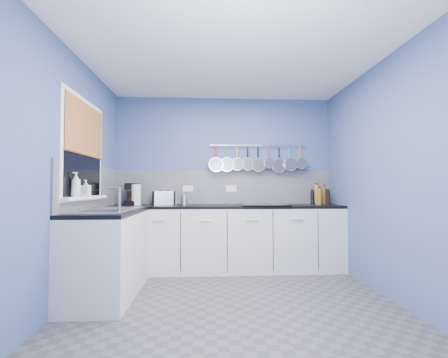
{
  "coord_description": "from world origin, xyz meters",
  "views": [
    {
      "loc": [
        -0.24,
        -2.87,
        1.13
      ],
      "look_at": [
        -0.05,
        0.75,
        1.25
      ],
      "focal_mm": 23.31,
      "sensor_mm": 36.0,
      "label": 1
    }
  ],
  "objects": [
    {
      "name": "socket_left",
      "position": [
        -0.55,
        1.48,
        1.13
      ],
      "size": [
        0.15,
        0.01,
        0.09
      ],
      "primitive_type": "cube",
      "color": "white",
      "rests_on": "backsplash_back"
    },
    {
      "name": "wall_left",
      "position": [
        -1.61,
        0.0,
        1.25
      ],
      "size": [
        0.02,
        3.0,
        2.5
      ],
      "primitive_type": "cube",
      "color": "#415587",
      "rests_on": "ground"
    },
    {
      "name": "pan_0",
      "position": [
        -0.13,
        1.44,
        1.58
      ],
      "size": [
        0.22,
        0.11,
        0.41
      ],
      "primitive_type": null,
      "color": "silver",
      "rests_on": "pot_rail"
    },
    {
      "name": "bamboo_blind",
      "position": [
        -1.56,
        0.3,
        1.77
      ],
      "size": [
        0.01,
        0.9,
        0.55
      ],
      "primitive_type": "cube",
      "color": "#C57B3A",
      "rests_on": "wall_left"
    },
    {
      "name": "condiment_3",
      "position": [
        1.46,
        1.21,
        1.0
      ],
      "size": [
        0.06,
        0.06,
        0.21
      ],
      "primitive_type": "cylinder",
      "color": "black",
      "rests_on": "worktop_back"
    },
    {
      "name": "ceiling",
      "position": [
        0.0,
        0.0,
        2.51
      ],
      "size": [
        3.2,
        3.0,
        0.02
      ],
      "primitive_type": "cube",
      "color": "white",
      "rests_on": "ground"
    },
    {
      "name": "soap_bottle_b",
      "position": [
        -1.53,
        0.25,
        1.14
      ],
      "size": [
        0.08,
        0.08,
        0.17
      ],
      "primitive_type": "imported",
      "rotation": [
        0.0,
        0.0,
        -0.07
      ],
      "color": "white",
      "rests_on": "window_sill"
    },
    {
      "name": "backsplash_left",
      "position": [
        -1.59,
        0.6,
        1.15
      ],
      "size": [
        0.02,
        1.8,
        0.5
      ],
      "primitive_type": "cube",
      "color": "#96979C",
      "rests_on": "wall_left"
    },
    {
      "name": "cabinet_run_left",
      "position": [
        -1.3,
        0.3,
        0.43
      ],
      "size": [
        0.6,
        1.2,
        0.86
      ],
      "primitive_type": "cube",
      "color": "silver",
      "rests_on": "ground"
    },
    {
      "name": "wall_back",
      "position": [
        0.0,
        1.51,
        1.25
      ],
      "size": [
        3.2,
        0.02,
        2.5
      ],
      "primitive_type": "cube",
      "color": "#415587",
      "rests_on": "ground"
    },
    {
      "name": "window_glass",
      "position": [
        -1.57,
        0.3,
        1.55
      ],
      "size": [
        0.01,
        0.9,
        1.0
      ],
      "primitive_type": "cube",
      "color": "black",
      "rests_on": "wall_left"
    },
    {
      "name": "pan_3",
      "position": [
        0.34,
        1.44,
        1.59
      ],
      "size": [
        0.2,
        0.07,
        0.39
      ],
      "primitive_type": null,
      "color": "silver",
      "rests_on": "pot_rail"
    },
    {
      "name": "backsplash_back",
      "position": [
        0.0,
        1.49,
        1.15
      ],
      "size": [
        3.2,
        0.02,
        0.5
      ],
      "primitive_type": "cube",
      "color": "#96979C",
      "rests_on": "wall_back"
    },
    {
      "name": "condiment_0",
      "position": [
        1.46,
        1.33,
        1.03
      ],
      "size": [
        0.05,
        0.05,
        0.27
      ],
      "primitive_type": "cylinder",
      "color": "brown",
      "rests_on": "worktop_back"
    },
    {
      "name": "pot_rail",
      "position": [
        0.5,
        1.45,
        1.78
      ],
      "size": [
        1.45,
        0.02,
        0.02
      ],
      "primitive_type": "cylinder",
      "rotation": [
        0.0,
        1.57,
        0.0
      ],
      "color": "silver",
      "rests_on": "wall_back"
    },
    {
      "name": "socket_right",
      "position": [
        0.1,
        1.48,
        1.13
      ],
      "size": [
        0.15,
        0.01,
        0.09
      ],
      "primitive_type": "cube",
      "color": "white",
      "rests_on": "backsplash_back"
    },
    {
      "name": "hob",
      "position": [
        0.52,
        1.16,
        0.91
      ],
      "size": [
        0.65,
        0.57,
        0.01
      ],
      "primitive_type": "cube",
      "color": "black",
      "rests_on": "worktop_back"
    },
    {
      "name": "condiment_2",
      "position": [
        1.28,
        1.32,
        1.0
      ],
      "size": [
        0.06,
        0.06,
        0.2
      ],
      "primitive_type": "cylinder",
      "color": "black",
      "rests_on": "worktop_back"
    },
    {
      "name": "canister",
      "position": [
        -0.58,
        1.25,
        0.97
      ],
      "size": [
        0.11,
        0.11,
        0.13
      ],
      "primitive_type": "cylinder",
      "rotation": [
        0.0,
        0.0,
        0.18
      ],
      "color": "silver",
      "rests_on": "worktop_back"
    },
    {
      "name": "window_frame",
      "position": [
        -1.58,
        0.3,
        1.55
      ],
      "size": [
        0.01,
        1.0,
        1.1
      ],
      "primitive_type": "cube",
      "color": "white",
      "rests_on": "wall_left"
    },
    {
      "name": "pan_6",
      "position": [
        0.82,
        1.44,
        1.57
      ],
      "size": [
        0.22,
        0.07,
        0.41
      ],
      "primitive_type": null,
      "color": "silver",
      "rests_on": "pot_rail"
    },
    {
      "name": "pan_8",
      "position": [
        1.14,
        1.44,
        1.6
      ],
      "size": [
        0.17,
        0.12,
        0.36
      ],
      "primitive_type": null,
      "color": "silver",
      "rests_on": "pot_rail"
    },
    {
      "name": "wall_right",
      "position": [
        1.61,
        0.0,
        1.25
      ],
      "size": [
        0.02,
        3.0,
        2.5
      ],
      "primitive_type": "cube",
      "color": "#415587",
      "rests_on": "ground"
    },
    {
      "name": "wall_front",
      "position": [
        0.0,
        -1.51,
        1.25
      ],
      "size": [
        3.2,
        0.02,
        2.5
      ],
      "primitive_type": "cube",
      "color": "#415587",
      "rests_on": "ground"
    },
    {
      "name": "coffee_maker",
      "position": [
        -1.33,
        1.32,
        1.05
      ],
      "size": [
        0.21,
        0.23,
        0.31
      ],
      "primitive_type": null,
      "rotation": [
        0.0,
        0.0,
        -0.24
      ],
      "color": "black",
      "rests_on": "worktop_back"
    },
    {
      "name": "window_sill",
      "position": [
        -1.55,
        0.3,
        1.04
      ],
      "size": [
        0.1,
        0.98,
        0.03
      ],
      "primitive_type": "cube",
      "color": "white",
      "rests_on": "wall_left"
    },
    {
      "name": "pan_2",
      "position": [
        0.18,
        1.44,
        1.59
      ],
      "size": [
        0.2,
        0.08,
        0.39
      ],
      "primitive_type": null,
      "color": "silver",
      "rests_on": "pot_rail"
    },
    {
      "name": "pan_4",
      "position": [
        0.5,
        1.44,
        1.58
      ],
      "size": [
        0.22,
        0.08,
        0.41
      ],
      "primitive_type": null,
      "color": "silver",
      "rests_on": "pot_rail"
    },
    {
      "name": "pan_5",
      "position": [
        0.66,
        1.44,
        1.6
      ],
      "size": [
        0.16,
        0.1,
        0.35
      ],
      "primitive_type": null,
      "color": "silver",
      "rests_on": "pot_rail"
    },
    {
      "name": "mixer_tap",
      "position": [
        -1.14,
        0.12,
        1.03
      ],
      "size": [
        0.12,
        0.08,
        0.26
      ],
      "primitive_type": null,
      "color": "silver",
      "rests_on": "worktop_left"
    },
    {
      "name": "toaster",
      "position": [
        -0.87,
        1.33,
        1.0
      ],
      "size": [
        0.34,
        0.25,
        0.2
      ],
      "primitive_type": "cube",
      "rotation": [
        0.0,
        0.0,
        0.29
      ],
      "color": "silver",
      "rests_on": "worktop_back"
    },
    {
      "name": "sink_unit",
      "position": [
        -1.3,
        0.3,
        0.9
      ],
      "size": [
        0.5,
        0.95,
        0.01
      ],
      "primitive_type": "cube",
      "color": "silver",
      "rests_on": "worktop_left"
    },
    {
      "name": "condiment_1",
      "position": [
        1.35,
        1.34,
        1.04
      ],
      "size": [
        0.06,
        0.06,
        0.29
      ],
      "primitive_type": "cylinder",
      "color": "olive",
      "rests_on": "worktop_back"
    },
    {
      "name": "cabinet_run_back",
      "position": [
        0.0,
        1.2,
        0.43
      ],
      "size": [
        3.2,
        0.6,
        0.86
      ],
      "primitive_type": "cube",
      "color": "silver",
      "rests_on": "ground"
    },
    {
      "name": "floor",
      "position": [
        0.0,
        0.0,
        -0.01
      ],
      "size": [
        3.2,
        3.0,
        0.02
      ],
      "primitive_type": "cube",
      "color": "#47474C",
      "rests_on": "ground"
    },
    {
      "name": "pan_7",
      "position": [
        0.98,
        1.44,
        1.59
      ],
      "size": [
        0.2,
        0.12,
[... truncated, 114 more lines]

